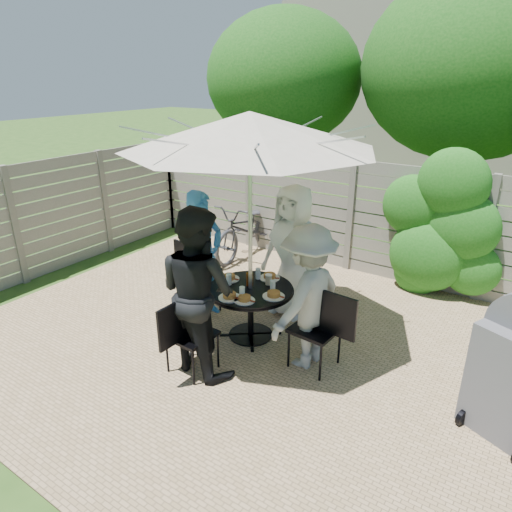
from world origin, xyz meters
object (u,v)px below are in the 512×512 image
Objects in this scene: plate_back at (270,277)px; plate_extra at (245,299)px; patio_table at (251,303)px; plate_front at (230,296)px; plate_left at (229,278)px; glass_right at (273,286)px; chair_right at (316,344)px; umbrella at (250,131)px; chair_left at (198,293)px; syrup_jug at (250,279)px; glass_back at (258,274)px; person_right at (307,298)px; person_front at (198,292)px; bicycle at (247,228)px; chair_back at (297,290)px; person_back at (293,252)px; plate_right at (274,295)px; coffee_cup at (269,280)px; glass_left at (229,279)px; glass_front at (242,292)px; person_left at (203,256)px; chair_front at (192,350)px.

plate_back and plate_extra have the same top height.
plate_front is (-0.05, -0.36, 0.23)m from patio_table.
plate_left is 1.86× the size of glass_right.
umbrella is at bearing -2.96° from chair_right.
umbrella is 2.42m from chair_right.
chair_left is 1.02m from syrup_jug.
chair_right is 4.08× the size of plate_extra.
glass_right is at bearing -30.32° from glass_back.
person_front is at bearing -45.00° from person_right.
bicycle reaches higher than syrup_jug.
person_back reaches higher than chair_back.
chair_right is 3.77× the size of plate_back.
syrup_jug is (-0.18, -0.90, 0.46)m from chair_back.
glass_right is at bearing 18.19° from chair_back.
patio_table is 4.44× the size of plate_right.
coffee_cup is at bearing -52.65° from bicycle.
syrup_jug is at bearing -86.10° from person_front.
umbrella is 1.85m from plate_back.
plate_front is (-0.15, -1.18, -0.20)m from person_back.
bicycle is (-1.90, 2.18, -0.24)m from glass_right.
coffee_cup reaches higher than plate_right.
glass_left is at bearing -62.97° from bicycle.
plate_front is at bearing -87.71° from glass_back.
plate_front is 0.51m from plate_right.
glass_front is at bearing -70.30° from person_right.
person_back is 12.86× the size of glass_right.
glass_left is (-0.23, 0.29, 0.05)m from plate_front.
plate_right is 0.43m from syrup_jug.
bicycle is at bearing -117.69° from chair_back.
chair_back is 4.06× the size of plate_extra.
person_front is at bearing 1.43° from chair_back.
chair_left is at bearing 159.05° from glass_front.
plate_right is (0.25, -0.87, -0.20)m from person_back.
person_left reaches higher than glass_front.
coffee_cup is at bearing 58.24° from umbrella.
chair_right is at bearing -2.39° from glass_left.
bicycle is (-1.51, 3.21, 0.22)m from chair_front.
person_left is 1.77× the size of chair_right.
glass_back is (-0.21, 0.59, 0.05)m from plate_extra.
bicycle reaches higher than plate_front.
chair_right reaches higher than glass_front.
plate_extra is (-0.22, -0.27, 0.00)m from plate_right.
person_left reaches higher than plate_right.
person_back is at bearing 67.16° from glass_left.
chair_front is 1.19m from glass_right.
umbrella is at bearing -63.43° from patio_table.
chair_back reaches higher than syrup_jug.
plate_back is at bearing 82.68° from umbrella.
plate_right is at bearing 21.85° from chair_back.
syrup_jug reaches higher than plate_extra.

